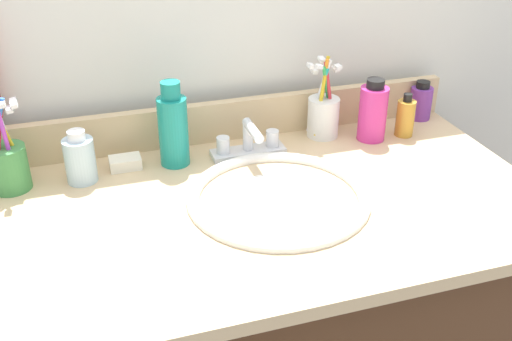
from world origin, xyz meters
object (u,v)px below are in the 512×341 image
at_px(bottle_mouthwash_teal, 173,128).
at_px(cup_white_ceramic, 323,114).
at_px(bottle_oil_amber, 405,117).
at_px(faucet, 249,144).
at_px(soap_bar, 125,163).
at_px(bottle_cream_purple, 421,102).
at_px(bottle_soap_pink, 373,112).
at_px(cup_green, 8,164).
at_px(bottle_gel_clear, 80,159).

relative_size(bottle_mouthwash_teal, cup_white_ceramic, 0.96).
xyz_separation_m(bottle_mouthwash_teal, bottle_oil_amber, (0.53, -0.02, -0.04)).
bearing_deg(bottle_oil_amber, faucet, 178.63).
bearing_deg(soap_bar, cup_white_ceramic, 2.88).
distance_m(bottle_oil_amber, soap_bar, 0.63).
bearing_deg(bottle_cream_purple, bottle_soap_pink, -157.58).
bearing_deg(bottle_soap_pink, bottle_mouthwash_teal, 177.94).
height_order(bottle_cream_purple, bottle_mouthwash_teal, bottle_mouthwash_teal).
height_order(bottle_soap_pink, cup_green, cup_green).
height_order(faucet, cup_white_ceramic, cup_white_ceramic).
bearing_deg(cup_green, bottle_mouthwash_teal, 1.37).
relative_size(bottle_soap_pink, soap_bar, 2.21).
xyz_separation_m(bottle_gel_clear, cup_green, (-0.13, 0.01, 0.00)).
bearing_deg(faucet, bottle_cream_purple, 8.19).
xyz_separation_m(bottle_mouthwash_teal, cup_white_ceramic, (0.35, 0.03, -0.03)).
xyz_separation_m(faucet, bottle_soap_pink, (0.29, -0.00, 0.04)).
relative_size(cup_white_ceramic, soap_bar, 2.93).
distance_m(faucet, bottle_oil_amber, 0.37).
distance_m(cup_white_ceramic, soap_bar, 0.45).
distance_m(bottle_oil_amber, cup_green, 0.85).
distance_m(bottle_soap_pink, bottle_mouthwash_teal, 0.44).
xyz_separation_m(bottle_mouthwash_teal, cup_green, (-0.32, -0.01, -0.03)).
bearing_deg(faucet, bottle_mouthwash_teal, 175.29).
height_order(bottle_soap_pink, bottle_gel_clear, bottle_soap_pink).
bearing_deg(bottle_mouthwash_teal, bottle_soap_pink, -2.06).
xyz_separation_m(bottle_oil_amber, cup_white_ceramic, (-0.18, 0.05, 0.01)).
bearing_deg(bottle_cream_purple, bottle_mouthwash_teal, -175.10).
distance_m(faucet, bottle_mouthwash_teal, 0.17).
height_order(bottle_mouthwash_teal, cup_white_ceramic, cup_white_ceramic).
xyz_separation_m(bottle_cream_purple, cup_white_ceramic, (-0.26, -0.02, 0.01)).
distance_m(faucet, cup_green, 0.48).
bearing_deg(bottle_cream_purple, cup_white_ceramic, -175.81).
bearing_deg(bottle_cream_purple, soap_bar, -176.63).
height_order(bottle_soap_pink, cup_white_ceramic, cup_white_ceramic).
distance_m(faucet, bottle_gel_clear, 0.35).
bearing_deg(soap_bar, bottle_gel_clear, -162.28).
distance_m(cup_green, soap_bar, 0.22).
bearing_deg(faucet, cup_white_ceramic, 13.61).
bearing_deg(bottle_oil_amber, bottle_cream_purple, 41.23).
relative_size(faucet, bottle_mouthwash_teal, 0.89).
bearing_deg(cup_white_ceramic, bottle_mouthwash_teal, -174.57).
bearing_deg(bottle_oil_amber, cup_green, 179.05).
height_order(faucet, bottle_mouthwash_teal, bottle_mouthwash_teal).
xyz_separation_m(faucet, cup_white_ceramic, (0.19, 0.05, 0.03)).
height_order(bottle_soap_pink, bottle_mouthwash_teal, bottle_mouthwash_teal).
bearing_deg(soap_bar, faucet, -5.13).
relative_size(bottle_cream_purple, soap_bar, 1.47).
distance_m(bottle_gel_clear, soap_bar, 0.10).
distance_m(bottle_mouthwash_teal, cup_white_ceramic, 0.35).
distance_m(bottle_mouthwash_teal, soap_bar, 0.12).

